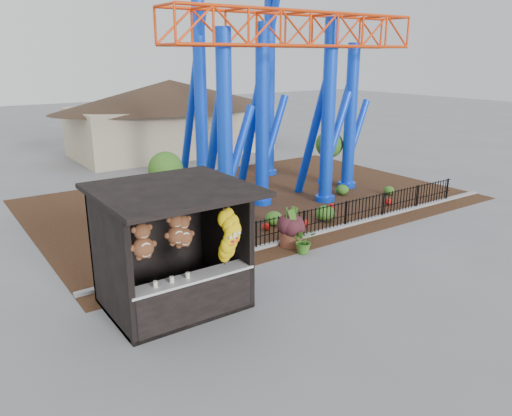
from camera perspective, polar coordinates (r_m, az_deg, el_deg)
ground at (r=13.62m, az=4.53°, el=-9.43°), size 120.00×120.00×0.00m
mulch_bed at (r=21.86m, az=-0.54°, el=0.99°), size 18.00×12.00×0.02m
curb at (r=18.12m, az=8.39°, el=-2.47°), size 18.00×0.18×0.12m
prize_booth at (r=12.22m, az=-9.13°, el=-4.94°), size 3.50×3.40×3.12m
picket_fence at (r=18.58m, az=10.48°, el=-0.65°), size 12.20×0.06×1.00m
roller_coaster at (r=21.83m, az=1.61°, el=18.06°), size 11.00×6.37×10.82m
terracotta_planter at (r=16.57m, az=3.99°, el=-3.35°), size 0.87×0.87×0.59m
planter_foliage at (r=16.37m, az=4.04°, el=-1.34°), size 0.70×0.70×0.64m
potted_plant at (r=15.96m, az=5.50°, el=-3.75°), size 0.87×0.80×0.83m
landscaping at (r=20.49m, az=4.86°, el=0.68°), size 7.78×4.44×0.69m
pavilion at (r=32.59m, az=-9.73°, el=11.56°), size 15.00×15.00×4.80m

